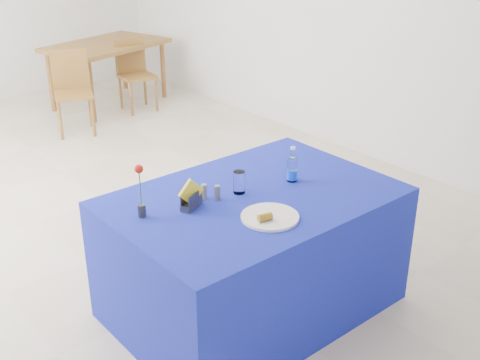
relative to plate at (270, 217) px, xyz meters
name	(u,v)px	position (x,y,z in m)	size (l,w,h in m)	color
floor	(104,201)	(0.11, 2.16, -0.77)	(7.00, 7.00, 0.00)	beige
plate	(270,217)	(0.00, 0.00, 0.00)	(0.31, 0.31, 0.01)	white
drinking_glass	(239,182)	(0.07, 0.34, 0.06)	(0.07, 0.07, 0.13)	white
salt_shaker	(204,191)	(-0.12, 0.41, 0.04)	(0.03, 0.03, 0.09)	slate
pepper_shaker	(217,193)	(-0.08, 0.35, 0.04)	(0.03, 0.03, 0.09)	#5D5D62
blue_table	(253,253)	(0.12, 0.27, -0.39)	(1.60, 1.10, 0.76)	navy
water_bottle	(292,170)	(0.42, 0.27, 0.06)	(0.06, 0.06, 0.21)	white
napkin_holder	(191,199)	(-0.24, 0.37, 0.04)	(0.16, 0.11, 0.17)	#3A3A3F
rose_vase	(141,192)	(-0.50, 0.44, 0.13)	(0.05, 0.05, 0.30)	#26262B
oak_table	(106,50)	(1.51, 4.56, -0.09)	(1.56, 1.21, 0.76)	brown
chair_bg_left	(72,86)	(0.73, 3.91, -0.26)	(0.51, 0.51, 0.88)	brown
chair_bg_right	(134,70)	(1.65, 4.19, -0.29)	(0.42, 0.42, 0.83)	brown
banana_pieces	(265,217)	(-0.06, -0.02, 0.03)	(0.08, 0.06, 0.04)	gold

